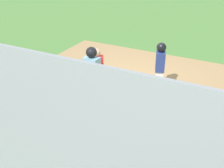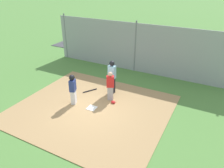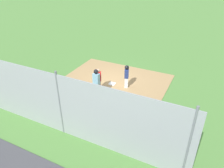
% 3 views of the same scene
% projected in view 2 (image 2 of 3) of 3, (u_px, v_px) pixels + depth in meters
% --- Properties ---
extents(ground_plane, '(140.00, 140.00, 0.00)m').
position_uv_depth(ground_plane, '(92.00, 109.00, 10.56)').
color(ground_plane, '#51843D').
extents(dirt_infield, '(7.20, 6.40, 0.03)m').
position_uv_depth(dirt_infield, '(92.00, 108.00, 10.55)').
color(dirt_infield, '#A88456').
rests_on(dirt_infield, ground_plane).
extents(home_plate, '(0.45, 0.45, 0.02)m').
position_uv_depth(home_plate, '(92.00, 108.00, 10.54)').
color(home_plate, white).
rests_on(home_plate, dirt_infield).
extents(catcher, '(0.46, 0.41, 1.56)m').
position_uv_depth(catcher, '(110.00, 86.00, 10.94)').
color(catcher, '#9E9EA3').
rests_on(catcher, dirt_infield).
extents(umpire, '(0.39, 0.28, 1.86)m').
position_uv_depth(umpire, '(112.00, 76.00, 11.50)').
color(umpire, black).
rests_on(umpire, dirt_infield).
extents(runner, '(0.37, 0.45, 1.58)m').
position_uv_depth(runner, '(73.00, 88.00, 10.54)').
color(runner, silver).
rests_on(runner, dirt_infield).
extents(baseball_bat, '(0.49, 0.75, 0.06)m').
position_uv_depth(baseball_bat, '(90.00, 91.00, 12.07)').
color(baseball_bat, black).
rests_on(baseball_bat, dirt_infield).
extents(catcher_mask, '(0.24, 0.20, 0.12)m').
position_uv_depth(catcher_mask, '(113.00, 102.00, 10.93)').
color(catcher_mask, red).
rests_on(catcher_mask, dirt_infield).
extents(backstop_fence, '(12.00, 0.10, 3.35)m').
position_uv_depth(backstop_fence, '(135.00, 48.00, 14.05)').
color(backstop_fence, '#93999E').
rests_on(backstop_fence, ground_plane).
extents(parking_lot, '(18.00, 5.20, 0.04)m').
position_uv_depth(parking_lot, '(154.00, 52.00, 18.20)').
color(parking_lot, '#424247').
rests_on(parking_lot, ground_plane).
extents(parked_car_silver, '(4.42, 2.38, 1.28)m').
position_uv_depth(parked_car_silver, '(198.00, 50.00, 16.92)').
color(parked_car_silver, '#B2B2B7').
rests_on(parked_car_silver, parking_lot).
extents(parked_car_white, '(4.34, 2.18, 1.28)m').
position_uv_depth(parked_car_white, '(116.00, 42.00, 18.85)').
color(parked_car_white, silver).
rests_on(parked_car_white, parking_lot).
extents(parked_car_blue, '(4.29, 2.06, 1.28)m').
position_uv_depth(parked_car_blue, '(89.00, 37.00, 20.37)').
color(parked_car_blue, '#28428C').
rests_on(parked_car_blue, parking_lot).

